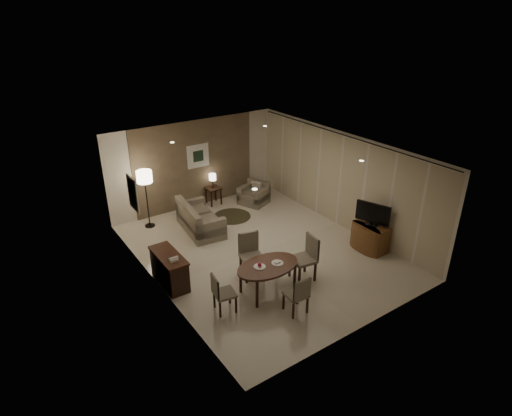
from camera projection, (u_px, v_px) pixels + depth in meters
room_shell at (251, 198)px, 10.74m from camera, size 5.50×7.00×2.70m
taupe_accent at (195, 164)px, 13.04m from camera, size 3.96×0.03×2.70m
curtain_wall at (340, 182)px, 11.82m from camera, size 0.08×6.70×2.58m
curtain_rod at (344, 135)px, 11.26m from camera, size 0.03×6.80×0.03m
art_back_frame at (198, 156)px, 12.96m from camera, size 0.72×0.03×0.72m
art_back_canvas at (198, 156)px, 12.95m from camera, size 0.34×0.01×0.34m
art_left_frame at (133, 194)px, 9.73m from camera, size 0.03×0.60×0.80m
art_left_canvas at (133, 193)px, 9.74m from camera, size 0.01×0.46×0.64m
downlight_nl at (255, 189)px, 7.81m from camera, size 0.10×0.10×0.01m
downlight_nr at (362, 161)px, 9.24m from camera, size 0.10×0.10×0.01m
downlight_fl at (172, 142)px, 10.49m from camera, size 0.10×0.10×0.01m
downlight_fr at (265, 126)px, 11.93m from camera, size 0.10×0.10×0.01m
console_desk at (170, 269)px, 9.58m from camera, size 0.48×1.20×0.75m
telephone at (174, 259)px, 9.18m from camera, size 0.20×0.14×0.09m
tv_cabinet at (370, 237)px, 10.97m from camera, size 0.48×0.90×0.70m
flat_tv at (373, 214)px, 10.68m from camera, size 0.36×0.85×0.60m
dining_table at (268, 279)px, 9.31m from camera, size 1.45×0.91×0.68m
chair_near at (296, 294)px, 8.67m from camera, size 0.45×0.45×0.87m
chair_far at (252, 257)px, 9.77m from camera, size 0.61×0.61×1.04m
chair_left at (225, 293)px, 8.69m from camera, size 0.48×0.48×0.86m
chair_right at (303, 259)px, 9.68m from camera, size 0.57×0.57×1.05m
plate_a at (260, 267)px, 9.11m from camera, size 0.26×0.26×0.02m
plate_b at (277, 263)px, 9.24m from camera, size 0.26×0.26×0.02m
fruit_apple at (260, 265)px, 9.08m from camera, size 0.09×0.09×0.09m
napkin at (277, 262)px, 9.23m from camera, size 0.12×0.08×0.03m
round_rug at (232, 216)px, 12.83m from camera, size 1.12×1.12×0.01m
sofa at (200, 217)px, 11.89m from camera, size 1.80×1.05×0.81m
armchair at (254, 193)px, 13.53m from camera, size 0.99×1.02×0.71m
side_table at (214, 196)px, 13.53m from camera, size 0.44×0.44×0.56m
table_lamp at (213, 180)px, 13.32m from camera, size 0.22×0.22×0.50m
floor_lamp at (147, 199)px, 11.91m from camera, size 0.43×0.43×1.68m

